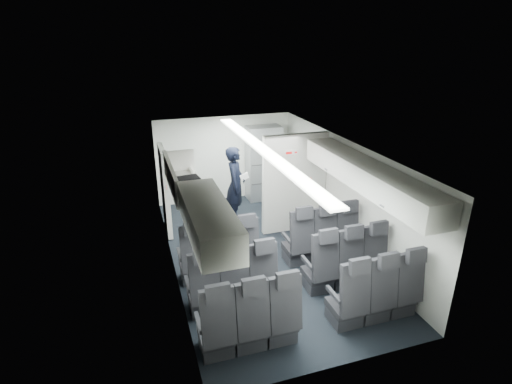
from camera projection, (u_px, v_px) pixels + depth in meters
cabin_shell at (263, 201)px, 7.40m from camera, size 3.41×6.01×2.16m
seat_row_front at (272, 249)px, 7.20m from camera, size 3.33×0.56×1.24m
seat_row_mid at (291, 275)px, 6.40m from camera, size 3.33×0.56×1.24m
seat_row_rear at (316, 309)px, 5.61m from camera, size 3.33×0.56×1.24m
overhead_bin_left_rear at (208, 219)px, 4.96m from camera, size 0.53×1.80×0.40m
overhead_bin_left_front_open at (185, 183)px, 6.55m from camera, size 0.64×1.70×0.72m
overhead_bin_right_rear at (399, 194)px, 5.76m from camera, size 0.53×1.80×0.40m
overhead_bin_right_front at (339, 160)px, 7.31m from camera, size 0.53×1.70×0.40m
bulkhead_partition at (294, 183)px, 8.41m from camera, size 1.40×0.15×2.13m
galley_unit at (264, 163)px, 10.15m from camera, size 0.85×0.52×1.90m
boarding_door at (165, 190)px, 8.37m from camera, size 0.12×1.27×1.86m
flight_attendant at (236, 185)px, 8.87m from camera, size 0.64×0.75×1.76m
carry_on_bag at (187, 184)px, 6.28m from camera, size 0.41×0.31×0.23m
papers at (244, 177)px, 8.81m from camera, size 0.20×0.07×0.14m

